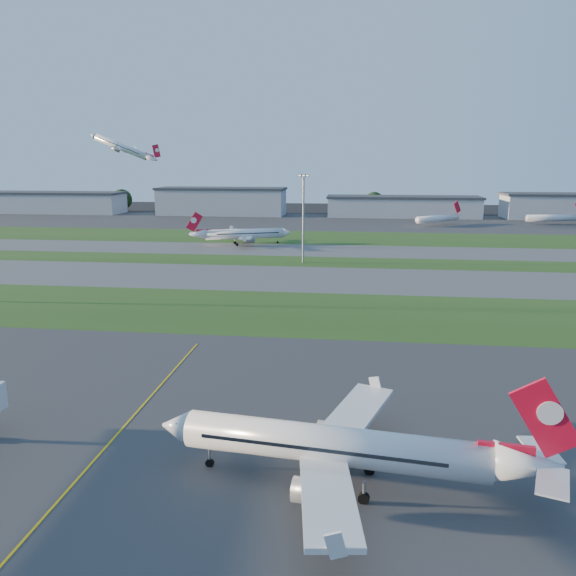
% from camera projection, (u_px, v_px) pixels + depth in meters
% --- Properties ---
extents(ground, '(700.00, 700.00, 0.00)m').
position_uv_depth(ground, '(81.00, 426.00, 63.69)').
color(ground, black).
rests_on(ground, ground).
extents(apron_near, '(300.00, 70.00, 0.01)m').
position_uv_depth(apron_near, '(81.00, 426.00, 63.69)').
color(apron_near, '#333335').
rests_on(apron_near, ground).
extents(grass_strip_a, '(300.00, 34.00, 0.01)m').
position_uv_depth(grass_strip_a, '(203.00, 309.00, 114.03)').
color(grass_strip_a, '#244818').
rests_on(grass_strip_a, ground).
extents(taxiway_a, '(300.00, 32.00, 0.01)m').
position_uv_depth(taxiway_a, '(237.00, 277.00, 145.98)').
color(taxiway_a, '#515154').
rests_on(taxiway_a, ground).
extents(grass_strip_b, '(300.00, 18.00, 0.01)m').
position_uv_depth(grass_strip_b, '(255.00, 260.00, 170.18)').
color(grass_strip_b, '#244818').
rests_on(grass_strip_b, ground).
extents(taxiway_b, '(300.00, 26.00, 0.01)m').
position_uv_depth(taxiway_b, '(266.00, 249.00, 191.48)').
color(taxiway_b, '#515154').
rests_on(taxiway_b, ground).
extents(grass_strip_c, '(300.00, 40.00, 0.01)m').
position_uv_depth(grass_strip_c, '(279.00, 237.00, 223.43)').
color(grass_strip_c, '#244818').
rests_on(grass_strip_c, ground).
extents(apron_far, '(400.00, 80.00, 0.01)m').
position_uv_depth(apron_far, '(296.00, 221.00, 281.52)').
color(apron_far, '#333335').
rests_on(apron_far, ground).
extents(yellow_line, '(0.25, 60.00, 0.02)m').
position_uv_depth(yellow_line, '(123.00, 428.00, 63.09)').
color(yellow_line, gold).
rests_on(yellow_line, ground).
extents(airliner_parked, '(34.69, 29.27, 10.84)m').
position_uv_depth(airliner_parked, '(336.00, 447.00, 51.40)').
color(airliner_parked, white).
rests_on(airliner_parked, ground).
extents(airliner_taxiing, '(33.16, 28.10, 10.87)m').
position_uv_depth(airliner_taxiing, '(244.00, 234.00, 201.65)').
color(airliner_taxiing, white).
rests_on(airliner_taxiing, ground).
extents(airliner_departing, '(31.68, 26.84, 9.88)m').
position_uv_depth(airliner_departing, '(122.00, 147.00, 262.63)').
color(airliner_departing, white).
extents(mini_jet_near, '(23.14, 19.57, 9.48)m').
position_uv_depth(mini_jet_near, '(438.00, 218.00, 262.59)').
color(mini_jet_near, white).
rests_on(mini_jet_near, ground).
extents(mini_jet_far, '(28.25, 8.98, 9.48)m').
position_uv_depth(mini_jet_far, '(553.00, 218.00, 266.18)').
color(mini_jet_far, white).
rests_on(mini_jet_far, ground).
extents(light_mast_centre, '(3.20, 0.70, 25.80)m').
position_uv_depth(light_mast_centre, '(303.00, 213.00, 163.20)').
color(light_mast_centre, gray).
rests_on(light_mast_centre, ground).
extents(hangar_far_west, '(91.80, 23.00, 12.20)m').
position_uv_depth(hangar_far_west, '(46.00, 202.00, 327.04)').
color(hangar_far_west, '#9A9DA1').
rests_on(hangar_far_west, ground).
extents(hangar_west, '(71.40, 23.00, 15.20)m').
position_uv_depth(hangar_west, '(222.00, 201.00, 314.23)').
color(hangar_west, '#9A9DA1').
rests_on(hangar_west, ground).
extents(hangar_east, '(81.60, 23.00, 11.20)m').
position_uv_depth(hangar_east, '(403.00, 206.00, 302.79)').
color(hangar_east, '#9A9DA1').
rests_on(hangar_east, ground).
extents(tree_west, '(12.10, 12.10, 13.20)m').
position_uv_depth(tree_west, '(122.00, 199.00, 336.59)').
color(tree_west, black).
rests_on(tree_west, ground).
extents(tree_mid_west, '(9.90, 9.90, 10.80)m').
position_uv_depth(tree_mid_west, '(269.00, 203.00, 322.31)').
color(tree_mid_west, black).
rests_on(tree_mid_west, ground).
extents(tree_mid_east, '(11.55, 11.55, 12.60)m').
position_uv_depth(tree_mid_east, '(374.00, 202.00, 317.86)').
color(tree_mid_east, black).
rests_on(tree_mid_east, ground).
extents(tree_east, '(10.45, 10.45, 11.40)m').
position_uv_depth(tree_east, '(512.00, 205.00, 307.16)').
color(tree_east, black).
rests_on(tree_east, ground).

